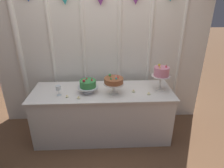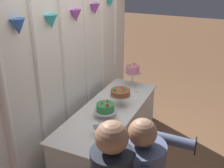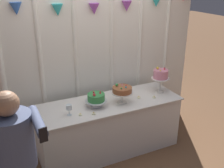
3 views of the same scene
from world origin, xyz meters
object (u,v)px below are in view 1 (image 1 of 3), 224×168
Objects in this scene: tealight_far_right at (149,94)px; tealight_far_left at (67,97)px; cake_display_rightmost at (161,73)px; cake_table at (103,113)px; cake_display_leftmost at (88,84)px; tealight_near_left at (79,98)px; tealight_near_right at (133,91)px; wine_glass at (58,88)px; cake_display_center at (114,81)px.

tealight_far_left is at bearing -178.44° from tealight_far_right.
cake_display_rightmost is 0.35m from tealight_far_right.
tealight_far_right reaches higher than cake_table.
cake_display_leftmost is 5.83× the size of tealight_near_left.
tealight_near_right is (0.91, 0.12, 0.00)m from tealight_far_left.
cake_display_rightmost is 8.94× the size of tealight_far_left.
tealight_near_right is (1.03, 0.05, -0.10)m from wine_glass.
tealight_near_left is at bearing -121.20° from cake_display_leftmost.
cake_display_leftmost is at bearing 171.80° from cake_display_center.
cake_display_center is at bearing -174.63° from tealight_near_right.
wine_glass is (-1.42, -0.11, -0.16)m from cake_display_rightmost.
tealight_near_left is (-0.31, -0.22, 0.39)m from cake_table.
wine_glass reaches higher than tealight_far_left.
cake_display_leftmost is (-0.20, -0.04, 0.50)m from cake_table.
tealight_near_left reaches higher than tealight_far_left.
cake_display_rightmost is at bearing 6.95° from cake_display_center.
cake_display_leftmost is 0.76× the size of cake_display_rightmost.
cake_table is at bearing 35.85° from tealight_near_left.
tealight_near_left reaches higher than tealight_far_right.
cake_display_rightmost reaches higher than tealight_far_right.
wine_glass reaches higher than tealight_near_right.
tealight_near_right is 0.22m from tealight_far_right.
tealight_near_left is 0.98× the size of tealight_near_right.
cake_display_rightmost is (1.03, 0.03, 0.14)m from cake_display_leftmost.
cake_display_rightmost is 1.19m from tealight_near_left.
cake_table is at bearing 166.94° from tealight_far_right.
tealight_far_right is (0.84, -0.11, -0.11)m from cake_display_leftmost.
tealight_far_left is 1.11m from tealight_far_right.
cake_table is 0.59m from cake_display_center.
wine_glass is at bearing -169.30° from cake_table.
cake_display_leftmost is at bearing 58.80° from tealight_near_left.
cake_display_center is 5.74× the size of tealight_near_left.
cake_display_leftmost is 0.85m from tealight_far_right.
tealight_near_left is at bearing -167.69° from tealight_near_right.
cake_display_leftmost is 0.33m from tealight_far_left.
cake_display_rightmost reaches higher than cake_display_center.
cake_display_center reaches higher than cake_table.
cake_display_leftmost is 1.01× the size of cake_display_center.
cake_display_center is 0.51m from tealight_far_right.
cake_display_leftmost is 5.80× the size of tealight_far_right.
wine_glass is (-0.59, -0.11, 0.49)m from cake_table.
tealight_far_right is at bearing -7.23° from cake_display_center.
tealight_near_left is 0.95m from tealight_far_right.
tealight_near_right is at bearing -7.89° from cake_table.
cake_display_rightmost is at bearing 4.27° from wine_glass.
tealight_near_right is (-0.39, -0.06, -0.25)m from cake_display_rightmost.
cake_table is 39.89× the size of tealight_far_right.
cake_display_rightmost is at bearing 36.85° from tealight_far_right.
tealight_near_left is 0.99× the size of tealight_far_right.
wine_glass is at bearing -175.73° from cake_display_rightmost.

